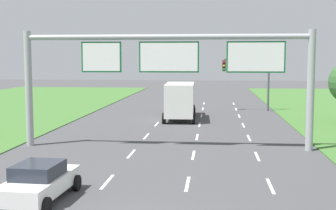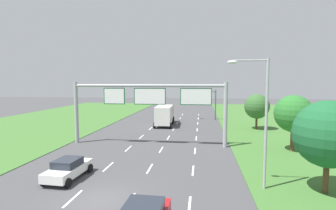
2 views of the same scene
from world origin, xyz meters
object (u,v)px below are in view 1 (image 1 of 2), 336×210
Objects in this scene: car_near_red at (39,181)px; traffic_light_mast at (249,73)px; box_truck at (180,99)px; sign_gantry at (171,65)px.

traffic_light_mast is (10.14, 31.46, 3.12)m from car_near_red.
car_near_red is 24.72m from box_truck.
traffic_light_mast reaches higher than box_truck.
box_truck is at bearing 91.71° from sign_gantry.
box_truck is 0.47× the size of sign_gantry.
traffic_light_mast is at bearing 75.21° from car_near_red.
sign_gantry is at bearing -90.13° from box_truck.
sign_gantry is at bearing 72.91° from car_near_red.
car_near_red is at bearing -110.16° from sign_gantry.
traffic_light_mast is at bearing 73.38° from sign_gantry.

